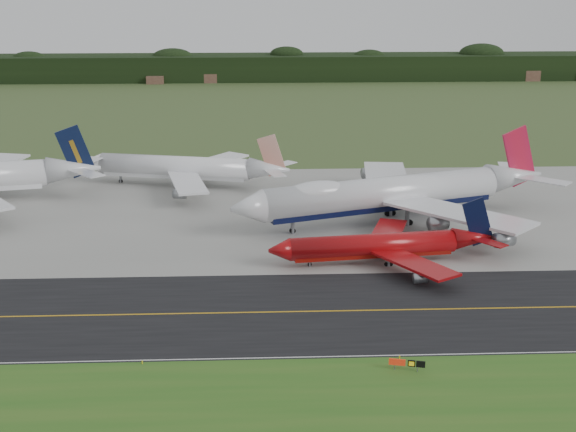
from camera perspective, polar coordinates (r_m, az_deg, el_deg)
The scene contains 13 objects.
ground at distance 130.82m, azimuth 3.82°, elevation -6.04°, with size 600.00×600.00×0.00m, color #33431F.
grass_verge at distance 99.84m, azimuth 6.01°, elevation -13.92°, with size 400.00×30.00×0.01m, color #265C1B.
taxiway at distance 127.17m, azimuth 4.01°, elevation -6.74°, with size 400.00×32.00×0.02m, color black.
apron at distance 178.63m, azimuth 2.08°, elevation 0.39°, with size 400.00×78.00×0.01m, color gray.
taxiway_centreline at distance 127.16m, azimuth 4.01°, elevation -6.73°, with size 400.00×0.40×0.00m, color #C38C12.
taxiway_edge_line at distance 113.26m, azimuth 4.88°, elevation -9.89°, with size 400.00×0.25×0.00m, color silver.
horizon_treeline at distance 396.22m, azimuth -0.44°, elevation 10.44°, with size 700.00×25.00×12.00m.
jet_ba_747 at distance 170.54m, azimuth 7.47°, elevation 1.65°, with size 71.81×57.90×18.57m.
jet_red_737 at distance 147.42m, azimuth 6.92°, elevation -2.09°, with size 42.76×34.62×11.54m.
jet_star_tail at distance 199.30m, azimuth -7.28°, elevation 3.41°, with size 52.41×43.09×13.93m.
taxiway_sign at distance 109.75m, azimuth 8.45°, elevation -10.31°, with size 4.72×1.33×1.61m.
edge_marker_left at distance 112.52m, azimuth -10.33°, elevation -10.19°, with size 0.16×0.16×0.50m, color yellow.
edge_marker_center at distance 113.14m, azimuth 7.94°, elevation -9.91°, with size 0.16×0.16×0.50m, color yellow.
Camera 1 is at (-13.76, -119.56, 51.27)m, focal length 50.00 mm.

